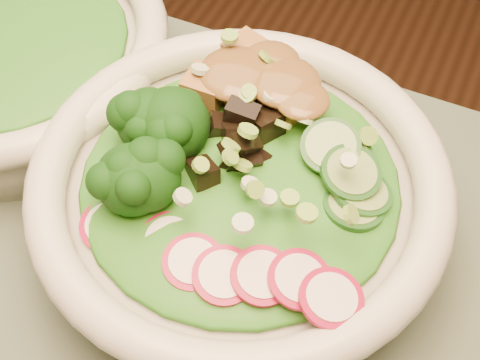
% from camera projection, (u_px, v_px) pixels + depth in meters
% --- Properties ---
extents(salad_bowl, '(0.29, 0.29, 0.08)m').
position_uv_depth(salad_bowl, '(240.00, 198.00, 0.47)').
color(salad_bowl, silver).
rests_on(salad_bowl, dining_table).
extents(side_bowl, '(0.27, 0.27, 0.07)m').
position_uv_depth(side_bowl, '(7.00, 56.00, 0.56)').
color(side_bowl, silver).
rests_on(side_bowl, dining_table).
extents(lettuce_bed, '(0.22, 0.22, 0.03)m').
position_uv_depth(lettuce_bed, '(240.00, 179.00, 0.45)').
color(lettuce_bed, '#185C13').
rests_on(lettuce_bed, salad_bowl).
extents(side_lettuce, '(0.18, 0.18, 0.02)m').
position_uv_depth(side_lettuce, '(0.00, 38.00, 0.54)').
color(side_lettuce, '#185C13').
rests_on(side_lettuce, side_bowl).
extents(broccoli_florets, '(0.11, 0.10, 0.05)m').
position_uv_depth(broccoli_florets, '(139.00, 155.00, 0.44)').
color(broccoli_florets, black).
rests_on(broccoli_florets, salad_bowl).
extents(radish_slices, '(0.13, 0.09, 0.02)m').
position_uv_depth(radish_slices, '(229.00, 268.00, 0.41)').
color(radish_slices, maroon).
rests_on(radish_slices, salad_bowl).
extents(cucumber_slices, '(0.10, 0.10, 0.04)m').
position_uv_depth(cucumber_slices, '(346.00, 181.00, 0.43)').
color(cucumber_slices, '#8AAD60').
rests_on(cucumber_slices, salad_bowl).
extents(mushroom_heap, '(0.10, 0.10, 0.04)m').
position_uv_depth(mushroom_heap, '(243.00, 150.00, 0.45)').
color(mushroom_heap, black).
rests_on(mushroom_heap, salad_bowl).
extents(tofu_cubes, '(0.11, 0.10, 0.04)m').
position_uv_depth(tofu_cubes, '(256.00, 94.00, 0.48)').
color(tofu_cubes, olive).
rests_on(tofu_cubes, salad_bowl).
extents(peanut_sauce, '(0.08, 0.06, 0.02)m').
position_uv_depth(peanut_sauce, '(256.00, 80.00, 0.47)').
color(peanut_sauce, brown).
rests_on(peanut_sauce, tofu_cubes).
extents(scallion_garnish, '(0.21, 0.21, 0.03)m').
position_uv_depth(scallion_garnish, '(240.00, 155.00, 0.43)').
color(scallion_garnish, '#80B941').
rests_on(scallion_garnish, salad_bowl).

